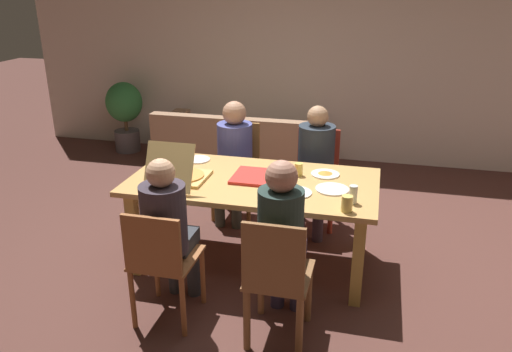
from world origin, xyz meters
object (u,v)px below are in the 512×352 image
object	(u,v)px
chair_3	(316,175)
drinking_glass_2	(347,204)
pizza_box_1	(181,175)
plate_2	(296,192)
pizza_box_0	(257,177)
plate_0	(325,174)
couch	(239,147)
person_2	(282,235)
person_0	(168,224)
chair_2	(277,279)
person_3	(315,159)
drinking_glass_3	(299,169)
chair_1	(238,166)
plate_3	(332,189)
drinking_glass_1	(353,194)
drinking_glass_0	(277,194)
person_1	(234,151)
plate_1	(198,160)
potted_plant	(125,110)
dining_table	(253,190)
chair_0	(161,260)

from	to	relation	value
chair_3	drinking_glass_2	world-z (taller)	chair_3
pizza_box_1	plate_2	distance (m)	0.93
pizza_box_0	plate_0	bearing A→B (deg)	21.37
couch	person_2	bearing A→B (deg)	-69.17
person_0	person_2	bearing A→B (deg)	-1.19
chair_2	person_3	xyz separation A→B (m)	(0.00, 1.73, 0.22)
pizza_box_1	drinking_glass_2	bearing A→B (deg)	-10.89
plate_0	drinking_glass_3	world-z (taller)	drinking_glass_3
chair_1	plate_3	world-z (taller)	chair_1
person_2	drinking_glass_1	bearing A→B (deg)	52.93
drinking_glass_0	person_1	bearing A→B (deg)	119.79
drinking_glass_3	person_1	bearing A→B (deg)	139.81
pizza_box_0	drinking_glass_0	size ratio (longest dim) A/B	3.31
plate_1	potted_plant	distance (m)	2.86
person_0	plate_3	bearing A→B (deg)	35.22
dining_table	person_3	xyz separation A→B (m)	(0.40, 0.78, 0.04)
drinking_glass_2	potted_plant	bearing A→B (deg)	137.86
plate_3	drinking_glass_1	world-z (taller)	drinking_glass_1
pizza_box_1	potted_plant	world-z (taller)	pizza_box_1
dining_table	person_3	world-z (taller)	person_3
dining_table	pizza_box_1	xyz separation A→B (m)	(-0.55, -0.17, 0.15)
plate_0	plate_2	world-z (taller)	plate_0
person_3	plate_3	xyz separation A→B (m)	(0.24, -0.84, 0.06)
chair_0	chair_3	distance (m)	2.01
plate_1	drinking_glass_2	world-z (taller)	drinking_glass_2
person_0	plate_0	size ratio (longest dim) A/B	5.07
person_3	chair_1	bearing A→B (deg)	168.66
plate_3	drinking_glass_0	xyz separation A→B (m)	(-0.36, -0.31, 0.05)
dining_table	person_1	xyz separation A→B (m)	(-0.40, 0.80, 0.05)
chair_3	plate_3	size ratio (longest dim) A/B	3.60
potted_plant	pizza_box_0	bearing A→B (deg)	-44.85
dining_table	drinking_glass_3	bearing A→B (deg)	27.82
plate_3	drinking_glass_2	bearing A→B (deg)	-69.46
chair_0	drinking_glass_2	size ratio (longest dim) A/B	7.51
person_1	drinking_glass_3	distance (m)	0.97
chair_0	chair_1	xyz separation A→B (m)	(0.00, 1.87, 0.00)
person_2	drinking_glass_0	distance (m)	0.46
drinking_glass_0	couch	world-z (taller)	drinking_glass_0
chair_2	chair_3	xyz separation A→B (m)	(0.00, 1.87, 0.01)
chair_1	plate_1	size ratio (longest dim) A/B	4.18
plate_1	plate_2	size ratio (longest dim) A/B	0.90
pizza_box_0	plate_3	bearing A→B (deg)	-9.11
chair_0	potted_plant	distance (m)	4.00
chair_2	drinking_glass_0	distance (m)	0.68
potted_plant	drinking_glass_0	bearing A→B (deg)	-46.48
chair_0	drinking_glass_1	bearing A→B (deg)	29.05
plate_3	dining_table	bearing A→B (deg)	174.70
plate_0	person_0	bearing A→B (deg)	-132.41
dining_table	person_2	size ratio (longest dim) A/B	1.58
person_0	pizza_box_1	distance (m)	0.65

